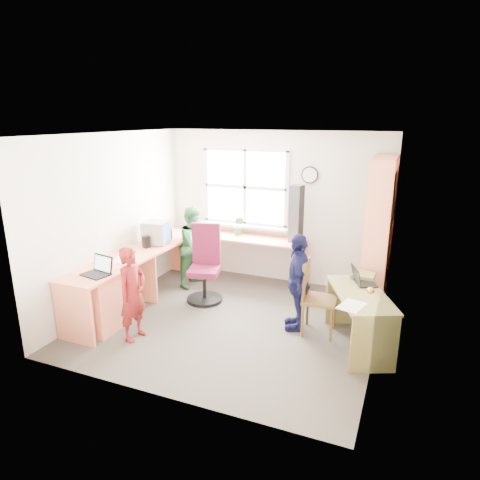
{
  "coord_description": "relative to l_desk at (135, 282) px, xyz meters",
  "views": [
    {
      "loc": [
        2.04,
        -4.69,
        2.6
      ],
      "look_at": [
        0.0,
        0.25,
        1.05
      ],
      "focal_mm": 32.0,
      "sensor_mm": 36.0,
      "label": 1
    }
  ],
  "objects": [
    {
      "name": "room",
      "position": [
        1.32,
        0.38,
        0.76
      ],
      "size": [
        3.64,
        3.44,
        2.44
      ],
      "color": "#3F3931",
      "rests_on": "ground"
    },
    {
      "name": "l_desk",
      "position": [
        0.0,
        0.0,
        0.0
      ],
      "size": [
        2.38,
        2.95,
        0.75
      ],
      "color": "#FF8C65",
      "rests_on": "ground"
    },
    {
      "name": "right_desk",
      "position": [
        2.9,
        0.28,
        0.03
      ],
      "size": [
        0.96,
        1.27,
        0.67
      ],
      "rotation": [
        0.0,
        0.0,
        0.42
      ],
      "color": "olive",
      "rests_on": "ground"
    },
    {
      "name": "bookshelf",
      "position": [
        2.96,
        1.47,
        0.55
      ],
      "size": [
        0.3,
        1.02,
        2.1
      ],
      "color": "#FF8C65",
      "rests_on": "ground"
    },
    {
      "name": "swivel_chair",
      "position": [
        0.65,
        0.8,
        0.03
      ],
      "size": [
        0.64,
        0.64,
        1.12
      ],
      "rotation": [
        0.0,
        0.0,
        0.26
      ],
      "color": "black",
      "rests_on": "ground"
    },
    {
      "name": "wooden_chair",
      "position": [
        2.34,
        0.42,
        0.04
      ],
      "size": [
        0.43,
        0.43,
        0.92
      ],
      "rotation": [
        0.0,
        0.0,
        0.06
      ],
      "color": "brown",
      "rests_on": "ground"
    },
    {
      "name": "crt_monitor",
      "position": [
        -0.18,
        0.82,
        0.47
      ],
      "size": [
        0.4,
        0.37,
        0.34
      ],
      "rotation": [
        0.0,
        0.0,
        0.17
      ],
      "color": "#97989B",
      "rests_on": "l_desk"
    },
    {
      "name": "laptop_left",
      "position": [
        -0.11,
        -0.54,
        0.35
      ],
      "size": [
        0.37,
        0.33,
        0.22
      ],
      "rotation": [
        0.0,
        0.0,
        -0.19
      ],
      "color": "black",
      "rests_on": "l_desk"
    },
    {
      "name": "laptop_right",
      "position": [
        2.87,
        0.57,
        0.26
      ],
      "size": [
        0.36,
        0.39,
        0.21
      ],
      "rotation": [
        0.0,
        0.0,
        1.99
      ],
      "color": "black",
      "rests_on": "right_desk"
    },
    {
      "name": "speaker_a",
      "position": [
        -0.2,
        0.6,
        0.38
      ],
      "size": [
        0.11,
        0.11,
        0.17
      ],
      "rotation": [
        0.0,
        0.0,
        -0.35
      ],
      "color": "black",
      "rests_on": "l_desk"
    },
    {
      "name": "speaker_b",
      "position": [
        -0.14,
        1.1,
        0.38
      ],
      "size": [
        0.1,
        0.1,
        0.17
      ],
      "rotation": [
        0.0,
        0.0,
        -0.18
      ],
      "color": "black",
      "rests_on": "l_desk"
    },
    {
      "name": "cd_tower",
      "position": [
        1.74,
        1.71,
        0.73
      ],
      "size": [
        0.21,
        0.2,
        0.88
      ],
      "rotation": [
        0.0,
        0.0,
        -0.27
      ],
      "color": "black",
      "rests_on": "l_desk"
    },
    {
      "name": "game_box",
      "position": [
        2.86,
        0.79,
        0.24
      ],
      "size": [
        0.29,
        0.29,
        0.05
      ],
      "rotation": [
        0.0,
        0.0,
        -0.07
      ],
      "color": "red",
      "rests_on": "right_desk"
    },
    {
      "name": "paper_a",
      "position": [
        -0.18,
        -0.0,
        0.3
      ],
      "size": [
        0.29,
        0.33,
        0.0
      ],
      "rotation": [
        0.0,
        0.0,
        0.43
      ],
      "color": "white",
      "rests_on": "l_desk"
    },
    {
      "name": "paper_b",
      "position": [
        2.85,
        -0.12,
        0.21
      ],
      "size": [
        0.31,
        0.37,
        0.0
      ],
      "rotation": [
        0.0,
        0.0,
        -0.26
      ],
      "color": "white",
      "rests_on": "right_desk"
    },
    {
      "name": "potted_plant",
      "position": [
        0.78,
        1.75,
        0.45
      ],
      "size": [
        0.18,
        0.15,
        0.31
      ],
      "primitive_type": "imported",
      "rotation": [
        0.0,
        0.0,
        -0.07
      ],
      "color": "#2B6B37",
      "rests_on": "l_desk"
    },
    {
      "name": "person_red",
      "position": [
        0.38,
        -0.56,
        0.12
      ],
      "size": [
        0.31,
        0.44,
        1.15
      ],
      "primitive_type": "imported",
      "rotation": [
        0.0,
        0.0,
        1.49
      ],
      "color": "maroon",
      "rests_on": "ground"
    },
    {
      "name": "person_green",
      "position": [
        0.23,
        1.27,
        0.18
      ],
      "size": [
        0.53,
        0.66,
        1.27
      ],
      "primitive_type": "imported",
      "rotation": [
        0.0,
        0.0,
        1.48
      ],
      "color": "#2F773E",
      "rests_on": "ground"
    },
    {
      "name": "person_navy",
      "position": [
        2.12,
        0.45,
        0.16
      ],
      "size": [
        0.5,
        0.78,
        1.24
      ],
      "primitive_type": "imported",
      "rotation": [
        0.0,
        0.0,
        -1.28
      ],
      "color": "#12143B",
      "rests_on": "ground"
    }
  ]
}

